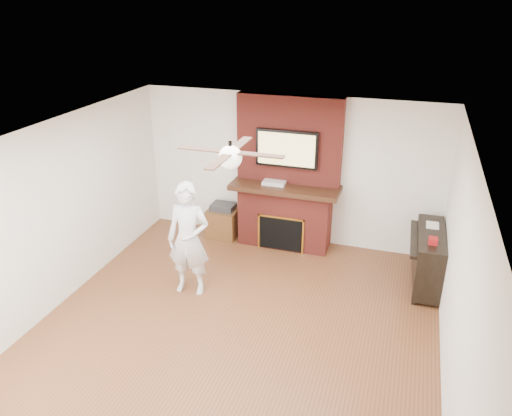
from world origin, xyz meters
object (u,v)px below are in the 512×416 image
(fireplace, at_px, (286,188))
(side_table, at_px, (223,221))
(piano, at_px, (428,257))
(person, at_px, (189,239))

(fireplace, height_order, side_table, fireplace)
(side_table, height_order, piano, piano)
(fireplace, relative_size, person, 1.51)
(fireplace, distance_m, side_table, 1.32)
(fireplace, bearing_deg, piano, -15.53)
(side_table, bearing_deg, piano, -9.35)
(fireplace, relative_size, side_table, 4.20)
(fireplace, bearing_deg, person, -116.17)
(person, height_order, side_table, person)
(person, xyz_separation_m, side_table, (-0.19, 1.78, -0.55))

